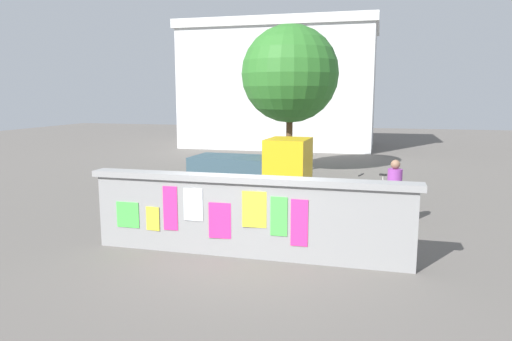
% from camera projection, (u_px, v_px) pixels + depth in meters
% --- Properties ---
extents(ground, '(60.00, 60.00, 0.00)m').
position_uv_depth(ground, '(308.00, 183.00, 16.85)').
color(ground, '#605B56').
extents(poster_wall, '(6.48, 0.42, 1.59)m').
position_uv_depth(poster_wall, '(247.00, 215.00, 9.08)').
color(poster_wall, gray).
rests_on(poster_wall, ground).
extents(auto_rickshaw_truck, '(3.67, 1.67, 1.85)m').
position_uv_depth(auto_rickshaw_truck, '(257.00, 169.00, 14.34)').
color(auto_rickshaw_truck, black).
rests_on(auto_rickshaw_truck, ground).
extents(motorcycle, '(1.90, 0.56, 0.87)m').
position_uv_depth(motorcycle, '(206.00, 208.00, 11.19)').
color(motorcycle, black).
rests_on(motorcycle, ground).
extents(bicycle_near, '(1.70, 0.44, 0.95)m').
position_uv_depth(bicycle_near, '(309.00, 210.00, 11.44)').
color(bicycle_near, black).
rests_on(bicycle_near, ground).
extents(bicycle_far, '(1.67, 0.56, 0.95)m').
position_uv_depth(bicycle_far, '(377.00, 194.00, 13.24)').
color(bicycle_far, black).
rests_on(bicycle_far, ground).
extents(person_walking, '(0.41, 0.41, 1.62)m').
position_uv_depth(person_walking, '(394.00, 186.00, 11.13)').
color(person_walking, '#3F994C').
rests_on(person_walking, ground).
extents(tree_roadside, '(3.80, 3.80, 5.85)m').
position_uv_depth(tree_roadside, '(290.00, 74.00, 18.34)').
color(tree_roadside, brown).
rests_on(tree_roadside, ground).
extents(building_background, '(11.46, 6.83, 7.39)m').
position_uv_depth(building_background, '(281.00, 86.00, 28.89)').
color(building_background, silver).
rests_on(building_background, ground).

